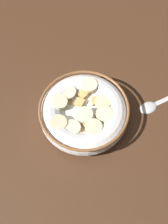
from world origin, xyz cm
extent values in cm
cube|color=#472B19|center=(0.00, 0.00, -1.00)|extent=(134.92, 134.92, 2.00)
cylinder|color=white|center=(0.00, 0.00, 0.30)|extent=(10.50, 10.50, 0.60)
torus|color=white|center=(0.00, 0.00, 2.52)|extent=(19.09, 19.09, 5.04)
torus|color=brown|center=(0.00, 0.00, 4.74)|extent=(19.11, 19.11, 0.60)
cylinder|color=white|center=(0.00, 0.00, 2.80)|extent=(16.06, 16.06, 0.40)
cube|color=#AD7F42|center=(5.75, 0.10, 3.36)|extent=(2.61, 2.66, 1.11)
cube|color=#B78947|center=(-0.20, -5.39, 3.42)|extent=(2.58, 2.55, 0.99)
cube|color=#B78947|center=(2.04, 6.02, 3.36)|extent=(2.77, 2.77, 1.03)
cube|color=tan|center=(2.97, -3.08, 3.38)|extent=(2.03, 1.94, 1.08)
cube|color=tan|center=(-6.25, 0.93, 3.41)|extent=(2.76, 2.77, 1.08)
cube|color=tan|center=(-5.55, -2.62, 3.43)|extent=(2.33, 2.28, 1.02)
cube|color=#B78947|center=(-1.44, 6.54, 3.44)|extent=(2.76, 2.76, 1.00)
cube|color=tan|center=(-0.79, 2.11, 3.46)|extent=(2.71, 2.68, 1.02)
cube|color=#B78947|center=(5.34, 2.78, 3.54)|extent=(2.40, 2.36, 0.98)
cube|color=tan|center=(-2.09, -4.92, 3.50)|extent=(2.57, 2.61, 1.08)
cube|color=tan|center=(3.22, -5.45, 3.38)|extent=(2.65, 2.69, 1.10)
cube|color=tan|center=(0.38, 4.08, 3.54)|extent=(2.73, 2.73, 0.90)
cube|color=tan|center=(2.84, 2.24, 3.53)|extent=(2.02, 2.07, 1.00)
cube|color=#AD7F42|center=(-3.38, 3.09, 3.40)|extent=(2.16, 2.10, 1.03)
cube|color=#B78947|center=(0.39, -0.78, 3.42)|extent=(2.77, 2.75, 1.11)
cube|color=tan|center=(0.71, -3.59, 3.50)|extent=(2.61, 2.63, 0.94)
cube|color=#AD7F42|center=(5.05, -4.77, 3.41)|extent=(2.77, 2.79, 1.14)
cylinder|color=#F4EABC|center=(1.60, 5.58, 4.82)|extent=(5.04, 5.04, 0.79)
cylinder|color=beige|center=(1.59, -4.36, 4.55)|extent=(4.63, 4.63, 0.84)
cylinder|color=#F9EFC6|center=(-2.77, -4.02, 4.27)|extent=(4.01, 4.07, 1.19)
cylinder|color=beige|center=(-0.31, -1.44, 4.50)|extent=(4.91, 4.92, 1.21)
cylinder|color=beige|center=(4.21, 1.38, 4.33)|extent=(3.83, 3.88, 1.10)
cylinder|color=beige|center=(4.11, -1.54, 4.39)|extent=(4.48, 4.43, 1.16)
cylinder|color=#F4EABC|center=(-5.11, 2.08, 4.57)|extent=(4.50, 4.45, 1.21)
cylinder|color=#F4EABC|center=(-3.20, 4.49, 4.36)|extent=(5.03, 5.06, 1.18)
cylinder|color=beige|center=(-5.44, -2.82, 4.58)|extent=(4.76, 4.72, 1.18)
ellipsoid|color=silver|center=(14.80, 1.44, 0.40)|extent=(4.98, 4.23, 0.80)
camera|label=1|loc=(-2.04, -25.41, 52.88)|focal=42.05mm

